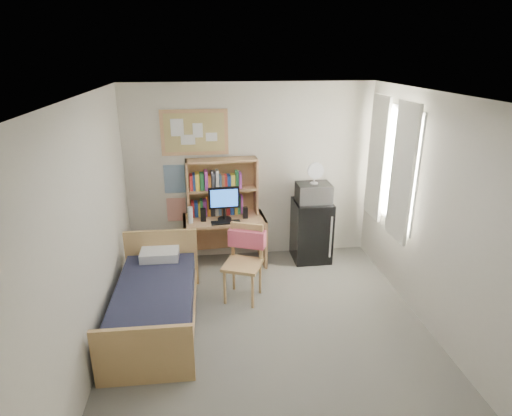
{
  "coord_description": "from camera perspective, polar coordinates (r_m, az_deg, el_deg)",
  "views": [
    {
      "loc": [
        -0.64,
        -3.96,
        2.98
      ],
      "look_at": [
        -0.02,
        1.2,
        1.08
      ],
      "focal_mm": 30.0,
      "sensor_mm": 36.0,
      "label": 1
    }
  ],
  "objects": [
    {
      "name": "poster_japan",
      "position": [
        6.45,
        -10.54,
        -0.2
      ],
      "size": [
        0.28,
        0.01,
        0.36
      ],
      "primitive_type": "cube",
      "color": "red",
      "rests_on": "wall_back"
    },
    {
      "name": "desk_fan",
      "position": [
        6.17,
        7.79,
        4.51
      ],
      "size": [
        0.23,
        0.23,
        0.29
      ],
      "primitive_type": "cylinder",
      "rotation": [
        0.0,
        0.0,
        0.01
      ],
      "color": "silver",
      "rests_on": "microwave"
    },
    {
      "name": "water_bottle",
      "position": [
        6.01,
        -8.75,
        -0.93
      ],
      "size": [
        0.07,
        0.07,
        0.23
      ],
      "primitive_type": "cylinder",
      "rotation": [
        0.0,
        0.0,
        0.06
      ],
      "color": "silver",
      "rests_on": "desk"
    },
    {
      "name": "microwave",
      "position": [
        6.25,
        7.67,
        2.01
      ],
      "size": [
        0.49,
        0.37,
        0.28
      ],
      "primitive_type": "cube",
      "rotation": [
        0.0,
        0.0,
        0.01
      ],
      "color": "silver",
      "rests_on": "mini_fridge"
    },
    {
      "name": "floor",
      "position": [
        5.0,
        1.92,
        -16.64
      ],
      "size": [
        3.6,
        4.2,
        0.02
      ],
      "primitive_type": "cube",
      "color": "slate",
      "rests_on": "ground"
    },
    {
      "name": "ceiling",
      "position": [
        4.03,
        2.37,
        14.64
      ],
      "size": [
        3.6,
        4.2,
        0.02
      ],
      "primitive_type": "cube",
      "color": "white",
      "rests_on": "wall_back"
    },
    {
      "name": "bulletin_board",
      "position": [
        6.14,
        -8.2,
        9.94
      ],
      "size": [
        0.94,
        0.03,
        0.64
      ],
      "primitive_type": "cube",
      "color": "tan",
      "rests_on": "wall_back"
    },
    {
      "name": "desk",
      "position": [
        6.32,
        -4.19,
        -4.41
      ],
      "size": [
        1.2,
        0.66,
        0.73
      ],
      "primitive_type": "cube",
      "rotation": [
        0.0,
        0.0,
        0.06
      ],
      "color": "tan",
      "rests_on": "floor"
    },
    {
      "name": "wall_back",
      "position": [
        6.32,
        -0.82,
        4.67
      ],
      "size": [
        3.6,
        0.04,
        2.6
      ],
      "primitive_type": "cube",
      "color": "beige",
      "rests_on": "floor"
    },
    {
      "name": "poster_wave",
      "position": [
        6.31,
        -10.81,
        3.81
      ],
      "size": [
        0.3,
        0.01,
        0.42
      ],
      "primitive_type": "cube",
      "color": "#235A8F",
      "rests_on": "wall_back"
    },
    {
      "name": "mini_fridge",
      "position": [
        6.48,
        7.38,
        -2.98
      ],
      "size": [
        0.55,
        0.55,
        0.92
      ],
      "primitive_type": "cube",
      "rotation": [
        0.0,
        0.0,
        0.01
      ],
      "color": "black",
      "rests_on": "floor"
    },
    {
      "name": "curtain_left",
      "position": [
        5.49,
        18.92,
        4.42
      ],
      "size": [
        0.04,
        0.55,
        1.7
      ],
      "primitive_type": "cube",
      "color": "white",
      "rests_on": "wall_right"
    },
    {
      "name": "monitor",
      "position": [
        6.04,
        -4.27,
        0.53
      ],
      "size": [
        0.44,
        0.06,
        0.47
      ],
      "primitive_type": "cube",
      "rotation": [
        0.0,
        0.0,
        0.06
      ],
      "color": "black",
      "rests_on": "desk"
    },
    {
      "name": "wall_front",
      "position": [
        2.59,
        9.81,
        -20.85
      ],
      "size": [
        3.6,
        0.04,
        2.6
      ],
      "primitive_type": "cube",
      "color": "beige",
      "rests_on": "floor"
    },
    {
      "name": "wall_right",
      "position": [
        4.94,
        23.22,
        -1.49
      ],
      "size": [
        0.04,
        4.2,
        2.6
      ],
      "primitive_type": "cube",
      "color": "beige",
      "rests_on": "floor"
    },
    {
      "name": "pillow",
      "position": [
        5.63,
        -12.71,
        -6.03
      ],
      "size": [
        0.48,
        0.34,
        0.11
      ],
      "primitive_type": "cube",
      "rotation": [
        0.0,
        0.0,
        -0.01
      ],
      "color": "silver",
      "rests_on": "bed"
    },
    {
      "name": "hoodie",
      "position": [
        5.44,
        -1.22,
        -4.06
      ],
      "size": [
        0.49,
        0.31,
        0.23
      ],
      "primitive_type": "cube",
      "rotation": [
        0.0,
        0.0,
        -0.38
      ],
      "color": "#DD546D",
      "rests_on": "desk_chair"
    },
    {
      "name": "window_unit",
      "position": [
        5.85,
        17.55,
        5.5
      ],
      "size": [
        0.1,
        1.4,
        1.7
      ],
      "primitive_type": "cube",
      "color": "white",
      "rests_on": "wall_right"
    },
    {
      "name": "hutch",
      "position": [
        6.18,
        -4.53,
        2.77
      ],
      "size": [
        1.03,
        0.32,
        0.83
      ],
      "primitive_type": "cube",
      "rotation": [
        0.0,
        0.0,
        0.06
      ],
      "color": "tan",
      "rests_on": "desk"
    },
    {
      "name": "keyboard",
      "position": [
        5.99,
        -4.06,
        -1.92
      ],
      "size": [
        0.41,
        0.15,
        0.02
      ],
      "primitive_type": "cube",
      "rotation": [
        0.0,
        0.0,
        0.06
      ],
      "color": "black",
      "rests_on": "desk"
    },
    {
      "name": "bed",
      "position": [
        5.12,
        -13.29,
        -12.77
      ],
      "size": [
        0.91,
        1.8,
        0.49
      ],
      "primitive_type": "cube",
      "rotation": [
        0.0,
        0.0,
        -0.01
      ],
      "color": "#1B1D31",
      "rests_on": "floor"
    },
    {
      "name": "wall_left",
      "position": [
        4.45,
        -21.46,
        -3.56
      ],
      "size": [
        0.04,
        4.2,
        2.6
      ],
      "primitive_type": "cube",
      "color": "beige",
      "rests_on": "floor"
    },
    {
      "name": "speaker_right",
      "position": [
        6.12,
        -1.44,
        -0.62
      ],
      "size": [
        0.07,
        0.07,
        0.17
      ],
      "primitive_type": "cube",
      "rotation": [
        0.0,
        0.0,
        0.06
      ],
      "color": "black",
      "rests_on": "desk"
    },
    {
      "name": "curtain_right",
      "position": [
        6.19,
        15.82,
        6.46
      ],
      "size": [
        0.04,
        0.55,
        1.7
      ],
      "primitive_type": "cube",
      "color": "white",
      "rests_on": "wall_right"
    },
    {
      "name": "speaker_left",
      "position": [
        6.06,
        -7.05,
        -0.91
      ],
      "size": [
        0.08,
        0.08,
        0.18
      ],
      "primitive_type": "cube",
      "rotation": [
        0.0,
        0.0,
        0.06
      ],
      "color": "black",
      "rests_on": "desk"
    },
    {
      "name": "desk_chair",
      "position": [
        5.39,
        -1.8,
        -7.5
      ],
      "size": [
        0.63,
        0.63,
        0.97
      ],
      "primitive_type": "cube",
      "rotation": [
        0.0,
        0.0,
        -0.38
      ],
      "color": "tan",
      "rests_on": "floor"
    }
  ]
}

